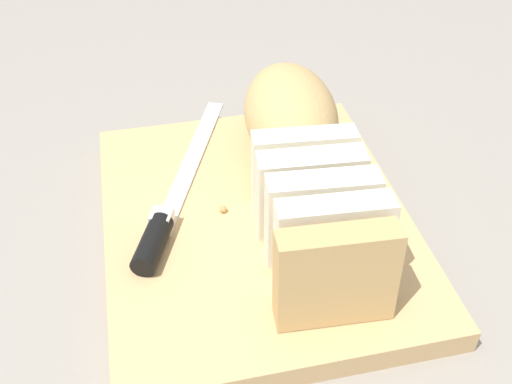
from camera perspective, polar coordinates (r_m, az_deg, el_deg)
The scene contains 6 objects.
ground_plane at distance 0.63m, azimuth -0.00°, elevation -3.80°, with size 3.00×3.00×0.00m, color gray.
cutting_board at distance 0.62m, azimuth -0.00°, elevation -2.98°, with size 0.36×0.30×0.02m, color tan.
bread_loaf at distance 0.62m, azimuth 4.28°, elevation 3.51°, with size 0.34×0.13×0.09m.
bread_knife at distance 0.60m, azimuth -8.51°, elevation -2.40°, with size 0.28×0.13×0.02m.
crumb_near_knife at distance 0.62m, azimuth -3.08°, elevation -1.63°, with size 0.01×0.01×0.01m, color tan.
crumb_near_loaf at distance 0.65m, azimuth 1.20°, elevation 0.91°, with size 0.01×0.01×0.01m, color tan.
Camera 1 is at (0.44, -0.10, 0.44)m, focal length 42.88 mm.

